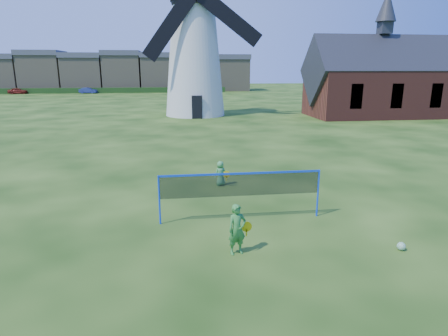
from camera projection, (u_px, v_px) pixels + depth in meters
name	position (u px, v px, depth m)	size (l,w,h in m)	color
ground	(220.00, 217.00, 12.23)	(220.00, 220.00, 0.00)	black
windmill	(194.00, 51.00, 37.31)	(12.54, 5.92, 17.70)	silver
chapel	(379.00, 82.00, 37.27)	(13.91, 6.75, 11.76)	brown
badminton_net	(241.00, 185.00, 11.73)	(5.05, 0.05, 1.55)	blue
player_girl	(237.00, 229.00, 9.68)	(0.70, 0.44, 1.33)	#388736
player_boy	(221.00, 173.00, 15.44)	(0.65, 0.47, 1.01)	#499750
play_ball	(401.00, 246.00, 9.99)	(0.22, 0.22, 0.22)	green
terraced_houses	(86.00, 72.00, 77.89)	(66.83, 8.40, 8.08)	#968564
hedge	(64.00, 91.00, 72.62)	(62.00, 0.80, 1.00)	#193814
car_left	(18.00, 91.00, 70.75)	(1.34, 3.32, 1.13)	maroon
car_right	(88.00, 90.00, 72.41)	(1.15, 3.29, 1.08)	navy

